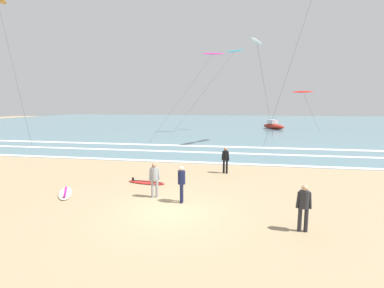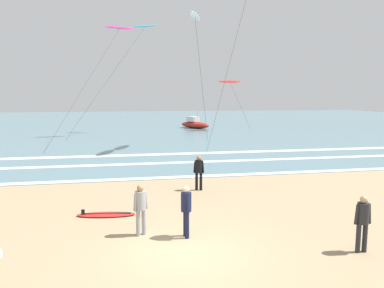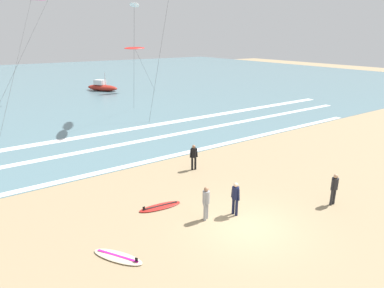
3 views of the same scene
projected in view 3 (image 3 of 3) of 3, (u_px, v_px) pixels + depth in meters
The scene contains 14 objects.
ground_plane at pixel (246, 226), 14.35m from camera, with size 160.00×160.00×0.00m, color #9E8763.
ocean_surface at pixel (26, 84), 56.51m from camera, with size 140.00×90.00×0.01m, color slate.
wave_foam_shoreline at pixel (167, 157), 22.52m from camera, with size 40.02×0.55×0.01m, color white.
wave_foam_mid_break at pixel (121, 145), 25.01m from camera, with size 52.47×0.66×0.01m, color white.
wave_foam_outer_break at pixel (98, 134), 27.61m from camera, with size 56.58×0.90×0.01m, color white.
surfer_mid_group at pixel (194, 155), 20.12m from camera, with size 0.51×0.32×1.60m.
surfer_left_far at pixel (334, 186), 15.92m from camera, with size 0.51×0.32×1.60m.
surfer_foreground_main at pixel (235, 196), 14.99m from camera, with size 0.32×0.51×1.60m.
surfer_left_near at pixel (206, 200), 14.59m from camera, with size 0.50×0.32×1.60m.
surfboard_near_water at pixel (118, 257), 12.29m from camera, with size 1.62×2.10×0.25m.
surfboard_foreground_flat at pixel (160, 207), 15.90m from camera, with size 2.16×0.85×0.25m.
kite_white_far_left at pixel (134, 6), 27.56m from camera, with size 3.61×8.81×10.49m.
kite_red_far_right at pixel (135, 48), 46.53m from camera, with size 4.30×0.98×6.39m.
offshore_boat at pixel (102, 87), 49.32m from camera, with size 4.17×5.32×2.70m.
Camera 3 is at (-9.07, -8.95, 7.86)m, focal length 31.01 mm.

